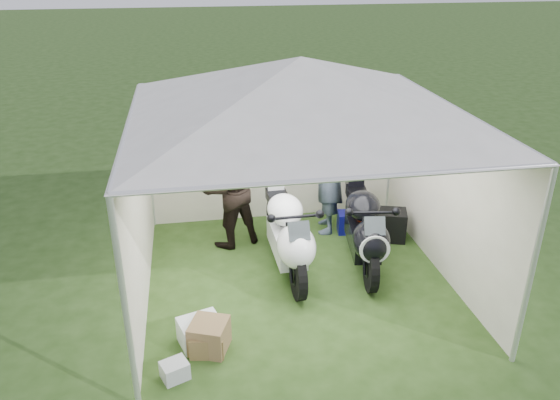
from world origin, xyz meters
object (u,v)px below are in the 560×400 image
at_px(canopy_tent, 300,93).
at_px(person_dark_jacket, 229,189).
at_px(crate_0, 200,331).
at_px(crate_2, 175,370).
at_px(person_blue_jacket, 328,174).
at_px(crate_3, 208,344).
at_px(motorcycle_white, 288,232).
at_px(equipment_box, 390,225).
at_px(crate_1, 209,336).
at_px(motorcycle_black, 364,227).
at_px(paddock_stand, 352,222).

bearing_deg(canopy_tent, person_dark_jacket, 125.79).
height_order(crate_0, crate_2, crate_0).
distance_m(person_blue_jacket, crate_3, 3.46).
xyz_separation_m(motorcycle_white, person_blue_jacket, (0.85, 1.12, 0.35)).
bearing_deg(person_blue_jacket, equipment_box, 71.39).
distance_m(crate_0, crate_1, 0.16).
bearing_deg(canopy_tent, crate_2, -134.47).
distance_m(person_blue_jacket, equipment_box, 1.24).
xyz_separation_m(motorcycle_black, equipment_box, (0.65, 0.66, -0.36)).
bearing_deg(crate_0, person_blue_jacket, 49.64).
distance_m(person_dark_jacket, crate_3, 2.64).
relative_size(crate_0, crate_3, 1.22).
height_order(motorcycle_white, crate_0, motorcycle_white).
relative_size(paddock_stand, person_blue_jacket, 0.23).
xyz_separation_m(motorcycle_white, equipment_box, (1.74, 0.65, -0.37)).
distance_m(motorcycle_white, paddock_stand, 1.62).
xyz_separation_m(motorcycle_black, person_blue_jacket, (-0.24, 1.13, 0.36)).
distance_m(motorcycle_black, paddock_stand, 1.08).
distance_m(crate_0, crate_2, 0.61).
xyz_separation_m(motorcycle_white, person_dark_jacket, (-0.71, 0.92, 0.30)).
bearing_deg(motorcycle_white, person_dark_jacket, 126.61).
xyz_separation_m(motorcycle_white, crate_2, (-1.55, -1.89, -0.51)).
bearing_deg(crate_0, crate_1, -52.57).
relative_size(motorcycle_black, person_dark_jacket, 1.19).
relative_size(motorcycle_white, equipment_box, 4.71).
bearing_deg(crate_2, motorcycle_white, 50.71).
relative_size(person_blue_jacket, crate_3, 5.10).
bearing_deg(crate_3, motorcycle_white, 52.61).
xyz_separation_m(motorcycle_white, crate_1, (-1.16, -1.49, -0.43)).
distance_m(person_blue_jacket, crate_0, 3.35).
bearing_deg(crate_2, person_blue_jacket, 51.52).
height_order(person_blue_jacket, crate_3, person_blue_jacket).
height_order(equipment_box, crate_1, equipment_box).
bearing_deg(paddock_stand, crate_0, -136.91).
height_order(motorcycle_black, person_dark_jacket, person_dark_jacket).
xyz_separation_m(person_dark_jacket, person_blue_jacket, (1.56, 0.20, 0.05)).
xyz_separation_m(canopy_tent, crate_1, (-1.26, -1.27, -2.40)).
bearing_deg(equipment_box, person_dark_jacket, 173.78).
bearing_deg(crate_2, crate_1, 46.36).
height_order(crate_0, crate_3, crate_0).
xyz_separation_m(paddock_stand, equipment_box, (0.51, -0.32, 0.07)).
xyz_separation_m(person_dark_jacket, crate_0, (-0.55, -2.28, -0.76)).
relative_size(paddock_stand, crate_3, 1.19).
bearing_deg(equipment_box, crate_2, -142.27).
relative_size(canopy_tent, crate_1, 14.24).
distance_m(motorcycle_white, crate_2, 2.50).
relative_size(person_dark_jacket, crate_2, 6.78).
xyz_separation_m(motorcycle_black, crate_2, (-2.63, -1.88, -0.50)).
height_order(crate_1, crate_3, crate_1).
xyz_separation_m(paddock_stand, person_blue_jacket, (-0.38, 0.15, 0.79)).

